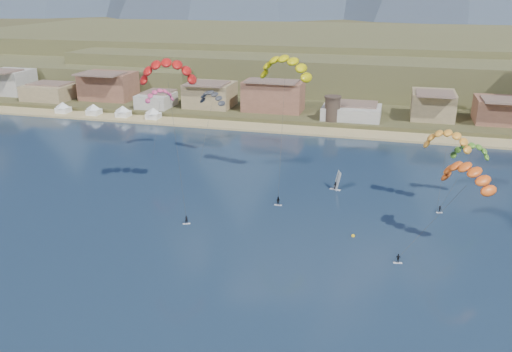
# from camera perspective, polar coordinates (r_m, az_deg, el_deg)

# --- Properties ---
(ground) EXTENTS (2400.00, 2400.00, 0.00)m
(ground) POSITION_cam_1_polar(r_m,az_deg,el_deg) (82.32, -5.95, -14.00)
(ground) COLOR #0D1E31
(ground) RESTS_ON ground
(beach) EXTENTS (2200.00, 12.00, 0.90)m
(beach) POSITION_cam_1_polar(r_m,az_deg,el_deg) (177.32, 6.22, 4.90)
(beach) COLOR tan
(beach) RESTS_ON ground
(land) EXTENTS (2200.00, 900.00, 4.00)m
(land) POSITION_cam_1_polar(r_m,az_deg,el_deg) (625.66, 13.08, 15.21)
(land) COLOR brown
(land) RESTS_ON ground
(foothills) EXTENTS (940.00, 210.00, 18.00)m
(foothills) POSITION_cam_1_polar(r_m,az_deg,el_deg) (298.22, 14.61, 12.21)
(foothills) COLOR brown
(foothills) RESTS_ON ground
(town) EXTENTS (400.00, 24.00, 12.00)m
(town) POSITION_cam_1_polar(r_m,az_deg,el_deg) (200.31, -4.45, 8.97)
(town) COLOR beige
(town) RESTS_ON ground
(watchtower) EXTENTS (5.82, 5.82, 8.60)m
(watchtower) POSITION_cam_1_polar(r_m,az_deg,el_deg) (182.94, 8.26, 7.25)
(watchtower) COLOR #47382D
(watchtower) RESTS_ON ground
(beach_tents) EXTENTS (43.40, 6.40, 5.00)m
(beach_tents) POSITION_cam_1_polar(r_m,az_deg,el_deg) (202.13, -15.77, 7.14)
(beach_tents) COLOR white
(beach_tents) RESTS_ON ground
(kitesurfer_red) EXTENTS (15.12, 16.66, 33.51)m
(kitesurfer_red) POSITION_cam_1_polar(r_m,az_deg,el_deg) (113.70, -9.57, 11.50)
(kitesurfer_red) COLOR silver
(kitesurfer_red) RESTS_ON ground
(kitesurfer_yellow) EXTENTS (14.06, 19.26, 33.01)m
(kitesurfer_yellow) POSITION_cam_1_polar(r_m,az_deg,el_deg) (123.51, 3.17, 11.98)
(kitesurfer_yellow) COLOR silver
(kitesurfer_yellow) RESTS_ON ground
(kitesurfer_orange) EXTENTS (17.16, 15.88, 20.13)m
(kitesurfer_orange) POSITION_cam_1_polar(r_m,az_deg,el_deg) (101.10, 21.95, 0.49)
(kitesurfer_orange) COLOR silver
(kitesurfer_orange) RESTS_ON ground
(kitesurfer_green) EXTENTS (10.97, 12.44, 15.99)m
(kitesurfer_green) POSITION_cam_1_polar(r_m,az_deg,el_deg) (126.00, 22.19, 2.73)
(kitesurfer_green) COLOR silver
(kitesurfer_green) RESTS_ON ground
(distant_kite_pink) EXTENTS (8.62, 8.21, 19.91)m
(distant_kite_pink) POSITION_cam_1_polar(r_m,az_deg,el_deg) (153.21, -10.39, 8.80)
(distant_kite_pink) COLOR #262626
(distant_kite_pink) RESTS_ON ground
(distant_kite_dark) EXTENTS (9.14, 7.15, 20.26)m
(distant_kite_dark) POSITION_cam_1_polar(r_m,az_deg,el_deg) (146.29, -4.80, 8.69)
(distant_kite_dark) COLOR #262626
(distant_kite_dark) RESTS_ON ground
(distant_kite_orange) EXTENTS (10.97, 7.39, 19.16)m
(distant_kite_orange) POSITION_cam_1_polar(r_m,az_deg,el_deg) (118.05, 20.04, 4.00)
(distant_kite_orange) COLOR #262626
(distant_kite_orange) RESTS_ON ground
(windsurfer) EXTENTS (2.68, 2.95, 4.58)m
(windsurfer) POSITION_cam_1_polar(r_m,az_deg,el_deg) (126.44, 8.66, -0.86)
(windsurfer) COLOR silver
(windsurfer) RESTS_ON ground
(buoy) EXTENTS (0.71, 0.71, 0.71)m
(buoy) POSITION_cam_1_polar(r_m,az_deg,el_deg) (104.39, 10.45, -6.39)
(buoy) COLOR yellow
(buoy) RESTS_ON ground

